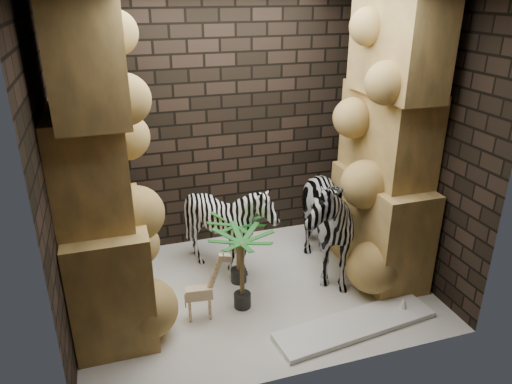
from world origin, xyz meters
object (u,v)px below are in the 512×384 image
object	(u,v)px
zebra_right	(316,208)
palm_front	(238,250)
zebra_left	(229,231)
surfboard	(355,325)
giraffe_toy	(199,286)
palm_back	(242,271)

from	to	relation	value
zebra_right	palm_front	distance (m)	0.94
zebra_left	palm_front	world-z (taller)	zebra_left
palm_front	surfboard	world-z (taller)	palm_front
giraffe_toy	zebra_right	bearing A→B (deg)	25.53
zebra_right	surfboard	xyz separation A→B (m)	(-0.03, -1.05, -0.74)
zebra_right	palm_front	xyz separation A→B (m)	(-0.86, 0.02, -0.37)
zebra_left	giraffe_toy	xyz separation A→B (m)	(-0.48, -0.71, -0.14)
palm_back	surfboard	xyz separation A→B (m)	(0.92, -0.62, -0.39)
zebra_left	giraffe_toy	size ratio (longest dim) A/B	1.53
palm_front	giraffe_toy	bearing A→B (deg)	-136.43
zebra_right	palm_back	size ratio (longest dim) A/B	1.85
zebra_left	palm_back	world-z (taller)	zebra_left
giraffe_toy	surfboard	bearing A→B (deg)	-16.15
palm_front	palm_back	world-z (taller)	palm_back
zebra_right	giraffe_toy	size ratio (longest dim) A/B	2.07
zebra_right	surfboard	distance (m)	1.28
palm_back	surfboard	world-z (taller)	palm_back
zebra_right	giraffe_toy	world-z (taller)	zebra_right
giraffe_toy	palm_front	size ratio (longest dim) A/B	0.94
zebra_left	palm_back	distance (m)	0.66
palm_front	surfboard	size ratio (longest dim) A/B	0.49
zebra_right	palm_front	bearing A→B (deg)	-175.37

